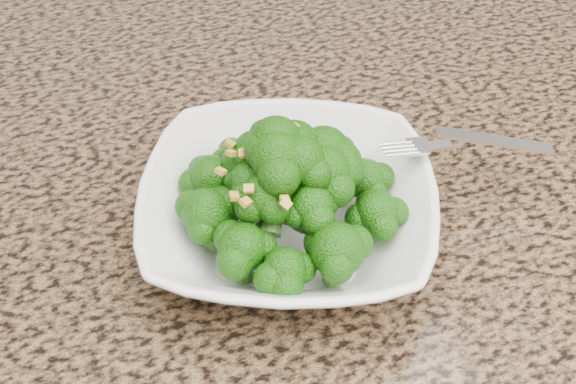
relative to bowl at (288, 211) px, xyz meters
name	(u,v)px	position (x,y,z in m)	size (l,w,h in m)	color
granite_counter	(337,202)	(0.06, 0.04, -0.04)	(1.64, 1.04, 0.03)	brown
bowl	(288,211)	(0.00, 0.00, 0.00)	(0.23, 0.23, 0.06)	white
broccoli_pile	(288,149)	(0.00, 0.00, 0.06)	(0.21, 0.21, 0.07)	#1B5E0A
garlic_topping	(288,107)	(0.00, 0.00, 0.10)	(0.12, 0.12, 0.01)	gold
fork	(442,145)	(0.13, 0.00, 0.03)	(0.17, 0.03, 0.01)	silver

